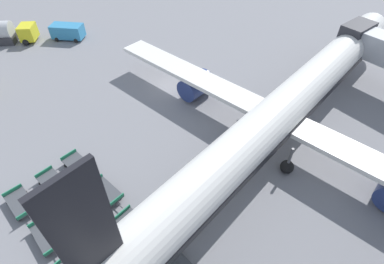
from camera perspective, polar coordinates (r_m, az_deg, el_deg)
name	(u,v)px	position (r m, az deg, el deg)	size (l,w,h in m)	color
ground_plane	(171,87)	(36.04, -4.10, 8.56)	(500.00, 500.00, 0.00)	gray
airplane	(287,107)	(28.53, 17.61, 4.51)	(40.89, 46.17, 12.44)	white
fuel_tanker_secondary	(2,33)	(52.69, -32.47, 15.58)	(7.05, 7.93, 3.27)	yellow
service_van	(68,31)	(49.60, -22.60, 17.29)	(4.83, 4.53, 2.10)	teal
baggage_dolly_row_near_col_a	(21,203)	(27.54, -29.85, -11.67)	(3.65, 1.73, 0.92)	#424449
baggage_dolly_row_near_col_b	(47,236)	(24.95, -25.82, -17.36)	(3.64, 1.69, 0.92)	#424449
baggage_dolly_row_mid_a_col_a	(53,183)	(27.67, -24.91, -8.79)	(3.69, 1.83, 0.92)	#424449
baggage_dolly_row_mid_a_col_b	(77,215)	(25.07, -21.03, -14.50)	(3.64, 1.69, 0.92)	#424449
baggage_dolly_row_mid_a_col_c	(106,250)	(23.00, -16.11, -20.85)	(3.63, 1.67, 0.92)	#424449
baggage_dolly_row_mid_b_col_a	(78,165)	(28.20, -20.88, -5.88)	(3.69, 1.84, 0.92)	#424449
baggage_dolly_row_mid_b_col_b	(106,192)	(25.59, -16.13, -10.95)	(3.69, 1.84, 0.92)	#424449
baggage_dolly_row_mid_b_col_c	(135,226)	(23.43, -10.77, -17.13)	(3.70, 1.87, 0.92)	#424449
stand_guidance_stripe	(223,206)	(24.60, 5.98, -13.82)	(2.52, 24.64, 0.01)	yellow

